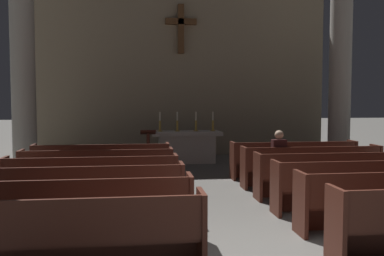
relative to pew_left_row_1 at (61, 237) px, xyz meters
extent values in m
cube|color=#4C2319|center=(0.00, 0.04, -0.05)|extent=(3.13, 0.40, 0.05)
cube|color=#4C2319|center=(0.00, -0.19, 0.22)|extent=(3.13, 0.05, 0.50)
cube|color=#4C2319|center=(0.00, 0.22, -0.28)|extent=(3.13, 0.04, 0.40)
cube|color=#4C2319|center=(1.60, 0.02, 0.00)|extent=(0.06, 0.50, 0.95)
cube|color=#4C2319|center=(0.00, 1.17, -0.05)|extent=(3.13, 0.40, 0.05)
cube|color=#4C2319|center=(0.00, 0.94, 0.22)|extent=(3.13, 0.05, 0.50)
cube|color=#4C2319|center=(0.00, 1.35, -0.28)|extent=(3.13, 0.04, 0.40)
cube|color=#4C2319|center=(1.60, 1.15, 0.00)|extent=(0.06, 0.50, 0.95)
cube|color=#4C2319|center=(0.00, 2.29, -0.05)|extent=(3.13, 0.40, 0.05)
cube|color=#4C2319|center=(0.00, 2.07, 0.22)|extent=(3.13, 0.05, 0.50)
cube|color=#4C2319|center=(0.00, 2.47, -0.28)|extent=(3.13, 0.04, 0.40)
cube|color=#4C2319|center=(1.60, 2.27, 0.00)|extent=(0.06, 0.50, 0.95)
cube|color=#4C2319|center=(0.00, 3.42, -0.05)|extent=(3.13, 0.40, 0.05)
cube|color=#4C2319|center=(0.00, 3.19, 0.22)|extent=(3.13, 0.05, 0.50)
cube|color=#4C2319|center=(0.00, 3.60, -0.28)|extent=(3.13, 0.04, 0.40)
cube|color=#4C2319|center=(1.60, 3.40, 0.00)|extent=(0.06, 0.50, 0.95)
cube|color=#4C2319|center=(-1.60, 3.40, 0.00)|extent=(0.06, 0.50, 0.95)
cube|color=#4C2319|center=(0.00, 4.54, -0.05)|extent=(3.13, 0.40, 0.05)
cube|color=#4C2319|center=(0.00, 4.32, 0.22)|extent=(3.13, 0.05, 0.50)
cube|color=#4C2319|center=(0.00, 4.72, -0.28)|extent=(3.13, 0.04, 0.40)
cube|color=#4C2319|center=(1.60, 4.52, 0.00)|extent=(0.06, 0.50, 0.95)
cube|color=#4C2319|center=(-1.60, 4.52, 0.00)|extent=(0.06, 0.50, 0.95)
cube|color=#4C2319|center=(0.00, 5.67, -0.05)|extent=(3.13, 0.40, 0.05)
cube|color=#4C2319|center=(0.00, 5.45, 0.22)|extent=(3.13, 0.05, 0.50)
cube|color=#4C2319|center=(0.00, 5.85, -0.28)|extent=(3.13, 0.04, 0.40)
cube|color=#4C2319|center=(1.60, 5.65, 0.00)|extent=(0.06, 0.50, 0.95)
cube|color=#4C2319|center=(-1.60, 5.65, 0.00)|extent=(0.06, 0.50, 0.95)
cube|color=#4C2319|center=(3.25, 0.02, 0.00)|extent=(0.06, 0.50, 0.95)
cube|color=#4C2319|center=(3.25, 1.15, 0.00)|extent=(0.06, 0.50, 0.95)
cube|color=#4C2319|center=(4.84, 2.29, -0.05)|extent=(3.13, 0.40, 0.05)
cube|color=#4C2319|center=(4.84, 2.07, 0.22)|extent=(3.13, 0.05, 0.50)
cube|color=#4C2319|center=(4.84, 2.47, -0.28)|extent=(3.13, 0.04, 0.40)
cube|color=#4C2319|center=(3.25, 2.27, 0.00)|extent=(0.06, 0.50, 0.95)
cube|color=#4C2319|center=(4.84, 3.42, -0.05)|extent=(3.13, 0.40, 0.05)
cube|color=#4C2319|center=(4.84, 3.19, 0.22)|extent=(3.13, 0.05, 0.50)
cube|color=#4C2319|center=(4.84, 3.60, -0.28)|extent=(3.13, 0.04, 0.40)
cube|color=#4C2319|center=(3.25, 3.40, 0.00)|extent=(0.06, 0.50, 0.95)
cube|color=#4C2319|center=(4.84, 4.54, -0.05)|extent=(3.13, 0.40, 0.05)
cube|color=#4C2319|center=(4.84, 4.32, 0.22)|extent=(3.13, 0.05, 0.50)
cube|color=#4C2319|center=(4.84, 4.72, -0.28)|extent=(3.13, 0.04, 0.40)
cube|color=#4C2319|center=(3.25, 4.52, 0.00)|extent=(0.06, 0.50, 0.95)
cube|color=#4C2319|center=(6.44, 4.52, 0.00)|extent=(0.06, 0.50, 0.95)
cube|color=#4C2319|center=(4.84, 5.67, -0.05)|extent=(3.13, 0.40, 0.05)
cube|color=#4C2319|center=(4.84, 5.45, 0.22)|extent=(3.13, 0.05, 0.50)
cube|color=#4C2319|center=(4.84, 5.85, -0.28)|extent=(3.13, 0.04, 0.40)
cube|color=#4C2319|center=(3.25, 5.65, 0.00)|extent=(0.06, 0.50, 0.95)
cube|color=#4C2319|center=(6.44, 5.65, 0.00)|extent=(0.06, 0.50, 0.95)
cube|color=#ADA89E|center=(-2.37, 7.98, -0.38)|extent=(0.95, 0.95, 0.20)
cylinder|color=#ADA89E|center=(-2.37, 7.98, 3.22)|extent=(0.68, 0.68, 7.40)
cube|color=#ADA89E|center=(7.21, 7.98, -0.38)|extent=(0.95, 0.95, 0.20)
cylinder|color=#ADA89E|center=(7.21, 7.98, 3.22)|extent=(0.68, 0.68, 7.40)
cube|color=#BCB7AD|center=(2.42, 8.65, -0.04)|extent=(1.76, 0.72, 0.88)
cube|color=#BCB7AD|center=(2.42, 8.65, 0.46)|extent=(2.20, 0.90, 0.12)
cube|color=silver|center=(2.42, 8.65, 0.53)|extent=(2.09, 0.86, 0.01)
cylinder|color=#B79338|center=(1.57, 8.65, 0.54)|extent=(0.16, 0.16, 0.02)
cylinder|color=#B79338|center=(1.57, 8.65, 0.70)|extent=(0.07, 0.07, 0.34)
cylinder|color=silver|center=(1.57, 8.65, 1.01)|extent=(0.04, 0.04, 0.28)
cylinder|color=#B79338|center=(2.12, 8.65, 0.54)|extent=(0.16, 0.16, 0.02)
cylinder|color=#B79338|center=(2.12, 8.65, 0.70)|extent=(0.07, 0.07, 0.34)
cylinder|color=silver|center=(2.12, 8.65, 1.01)|extent=(0.04, 0.04, 0.28)
cylinder|color=#B79338|center=(2.72, 8.65, 0.54)|extent=(0.16, 0.16, 0.02)
cylinder|color=#B79338|center=(2.72, 8.65, 0.70)|extent=(0.07, 0.07, 0.34)
cylinder|color=silver|center=(2.72, 8.65, 1.01)|extent=(0.04, 0.04, 0.28)
cylinder|color=#B79338|center=(3.27, 8.65, 0.54)|extent=(0.16, 0.16, 0.02)
cylinder|color=#B79338|center=(3.27, 8.65, 0.70)|extent=(0.07, 0.07, 0.34)
cylinder|color=silver|center=(3.27, 8.65, 1.01)|extent=(0.04, 0.04, 0.28)
cube|color=gray|center=(2.42, 10.63, 3.62)|extent=(10.67, 0.25, 8.20)
cube|color=brown|center=(2.42, 10.40, 4.03)|extent=(0.21, 0.21, 1.72)
cube|color=brown|center=(2.42, 10.40, 4.29)|extent=(1.10, 0.21, 0.21)
cylinder|color=#4C2319|center=(1.17, 7.45, -0.46)|extent=(0.36, 0.36, 0.04)
cylinder|color=#4C2319|center=(1.17, 7.45, 0.05)|extent=(0.10, 0.10, 1.05)
cube|color=#4C2319|center=(1.17, 7.45, 0.60)|extent=(0.44, 0.31, 0.15)
cube|color=#26262B|center=(4.04, 4.72, -0.25)|extent=(0.24, 0.14, 0.45)
cube|color=#26262B|center=(4.04, 4.59, 0.03)|extent=(0.28, 0.36, 0.12)
cube|color=#381919|center=(4.04, 4.46, 0.36)|extent=(0.32, 0.20, 0.54)
sphere|color=beige|center=(4.04, 4.46, 0.74)|extent=(0.20, 0.20, 0.20)
camera|label=1|loc=(0.86, -4.83, 1.53)|focal=39.98mm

